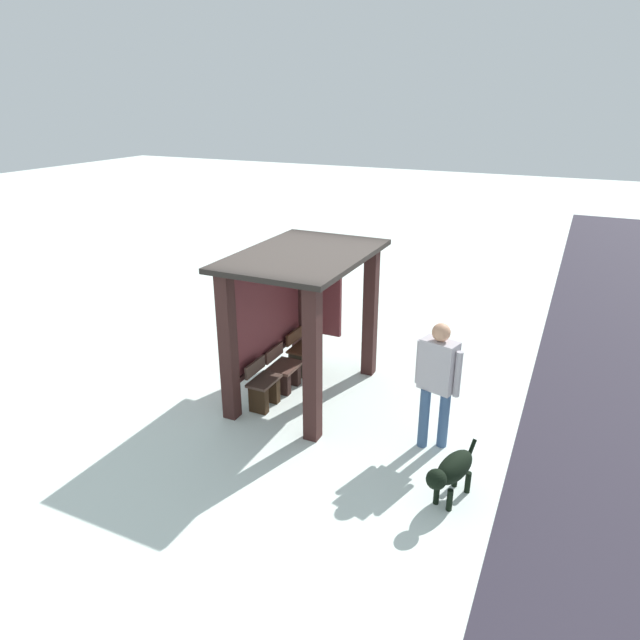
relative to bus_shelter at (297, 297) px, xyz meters
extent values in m
plane|color=white|center=(-0.09, -0.18, -1.60)|extent=(60.00, 60.00, 0.00)
cube|color=#351C1A|center=(-1.20, -0.85, -0.47)|extent=(0.21, 0.21, 2.27)
cube|color=#351C1A|center=(1.02, -0.85, -0.47)|extent=(0.21, 0.21, 2.27)
cube|color=#351C1A|center=(-1.20, 0.49, -0.47)|extent=(0.21, 0.21, 2.27)
cube|color=#351C1A|center=(1.02, 0.49, -0.47)|extent=(0.21, 0.21, 2.27)
cube|color=black|center=(-0.09, -0.18, 0.70)|extent=(2.68, 1.81, 0.08)
cube|color=maroon|center=(-0.09, 0.49, -0.22)|extent=(2.02, 0.08, 1.58)
cube|color=#351C1A|center=(-0.09, 0.47, -1.07)|extent=(2.02, 0.06, 0.08)
cube|color=maroon|center=(1.02, 0.06, -0.22)|extent=(0.08, 0.74, 1.58)
cube|color=#47332B|center=(-0.75, 0.19, -1.16)|extent=(0.56, 0.34, 0.04)
cube|color=#47332B|center=(-0.75, 0.35, -0.95)|extent=(0.53, 0.04, 0.20)
cube|color=#2F1F12|center=(-0.57, 0.19, -1.39)|extent=(0.12, 0.29, 0.42)
cube|color=#2F1F12|center=(-0.93, 0.19, -1.39)|extent=(0.12, 0.29, 0.42)
cube|color=brown|center=(-0.09, 0.19, -1.21)|extent=(0.56, 0.42, 0.05)
cube|color=brown|center=(-0.09, 0.38, -1.00)|extent=(0.53, 0.04, 0.20)
cube|color=black|center=(0.09, 0.19, -1.42)|extent=(0.12, 0.35, 0.37)
cube|color=black|center=(-0.27, 0.19, -1.42)|extent=(0.12, 0.35, 0.37)
cube|color=#4E2E1D|center=(0.56, 0.19, -1.15)|extent=(0.56, 0.37, 0.03)
cube|color=#4E2E1D|center=(0.56, 0.36, -0.96)|extent=(0.53, 0.04, 0.20)
cube|color=black|center=(0.74, 0.19, -1.39)|extent=(0.12, 0.32, 0.43)
cube|color=black|center=(0.39, 0.19, -1.39)|extent=(0.12, 0.32, 0.43)
cube|color=#B7B0B7|center=(-0.68, -2.43, -0.37)|extent=(0.37, 0.52, 0.70)
sphere|color=tan|center=(-0.68, -2.43, 0.10)|extent=(0.24, 0.24, 0.24)
cylinder|color=#3A557C|center=(-0.74, -2.30, -1.16)|extent=(0.17, 0.17, 0.88)
cylinder|color=#3A557C|center=(-0.63, -2.55, -1.16)|extent=(0.17, 0.17, 0.88)
cylinder|color=#B7B0B7|center=(-0.61, -2.15, -0.41)|extent=(0.11, 0.11, 0.63)
cylinder|color=#B7B0B7|center=(-0.76, -2.70, -0.41)|extent=(0.11, 0.11, 0.63)
ellipsoid|color=black|center=(-1.65, -2.93, -1.16)|extent=(0.73, 0.47, 0.32)
sphere|color=black|center=(-2.05, -2.80, -1.10)|extent=(0.24, 0.24, 0.24)
cylinder|color=black|center=(-1.27, -3.04, -1.12)|extent=(0.19, 0.10, 0.24)
cylinder|color=black|center=(-1.83, -2.78, -1.46)|extent=(0.07, 0.07, 0.28)
cylinder|color=black|center=(-1.88, -2.95, -1.46)|extent=(0.07, 0.07, 0.28)
cylinder|color=black|center=(-1.42, -2.91, -1.46)|extent=(0.07, 0.07, 0.28)
cylinder|color=black|center=(-1.47, -3.07, -1.46)|extent=(0.07, 0.07, 0.28)
camera|label=1|loc=(-7.30, -3.83, 2.89)|focal=31.58mm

